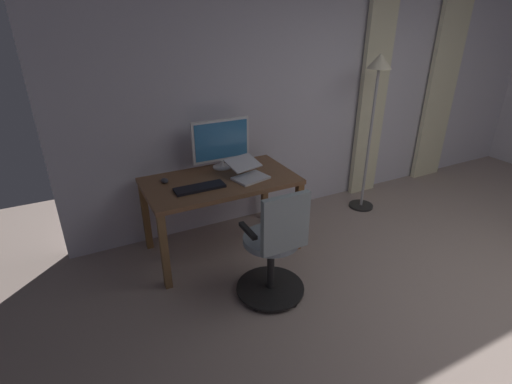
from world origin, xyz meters
The scene contains 10 objects.
back_room_partition centered at (0.00, -2.62, 1.40)m, with size 6.19×0.10×2.79m, color silver.
curtain_left_panel centered at (-1.52, -2.51, 1.27)m, with size 0.47×0.06×2.54m, color beige.
curtain_right_panel centered at (-0.37, -2.51, 1.27)m, with size 0.37×0.06×2.54m, color beige.
desk centered at (1.73, -2.10, 0.64)m, with size 1.36×0.75×0.73m.
office_chair centered at (1.64, -1.25, 0.45)m, with size 0.56×0.56×0.97m.
computer_monitor centered at (1.60, -2.35, 0.99)m, with size 0.57×0.18×0.47m.
computer_keyboard centered at (1.97, -1.98, 0.75)m, with size 0.43×0.15×0.02m, color black.
laptop centered at (1.49, -2.01, 0.79)m, with size 0.36×0.38×0.16m.
computer_mouse centered at (2.20, -2.25, 0.75)m, with size 0.06×0.10×0.04m, color #333338.
floor_lamp centered at (-0.06, -2.15, 1.31)m, with size 0.28×0.28×1.73m.
Camera 1 is at (2.89, 0.89, 2.12)m, focal length 27.01 mm.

